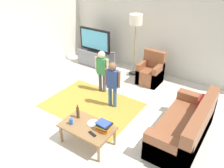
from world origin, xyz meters
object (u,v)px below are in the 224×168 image
child_near_tv (102,68)px  tv_remote (92,134)px  tv_stand (96,58)px  tv (95,40)px  bottle (78,112)px  armchair (151,73)px  couch (187,128)px  child_center (112,81)px  plate (93,123)px  coffee_table (87,128)px  book_stack (104,126)px  soda_can (71,121)px  floor_lamp (136,23)px

child_near_tv → tv_remote: (1.13, -1.83, -0.25)m
tv_stand → tv: tv is taller
tv_stand → tv_remote: 3.80m
bottle → tv_remote: 0.58m
armchair → bottle: size_ratio=3.01×
couch → child_center: 1.87m
plate → child_near_tv: bearing=121.1°
coffee_table → bottle: bottle is taller
child_center → book_stack: (0.62, -1.20, -0.18)m
child_near_tv → book_stack: 2.04m
book_stack → bottle: bearing=179.3°
tv → soda_can: tv is taller
tv_stand → armchair: size_ratio=1.33×
couch → soda_can: size_ratio=15.00×
armchair → tv_remote: 3.02m
book_stack → tv_remote: book_stack is taller
tv → book_stack: size_ratio=3.89×
tv → book_stack: bearing=-49.9°
tv_stand → couch: (3.57, -1.79, 0.05)m
tv_stand → tv: (-0.00, -0.02, 0.60)m
child_near_tv → coffee_table: size_ratio=1.13×
floor_lamp → bottle: floor_lamp is taller
floor_lamp → tv: bearing=-172.5°
tv → plate: bearing=-52.9°
coffee_table → plate: 0.14m
tv → floor_lamp: 1.49m
soda_can → coffee_table: bearing=23.2°
tv → book_stack: tv is taller
tv → child_center: size_ratio=0.97×
tv_stand → soda_can: size_ratio=10.00×
tv_stand → child_center: size_ratio=1.05×
armchair → child_center: bearing=-98.1°
book_stack → soda_can: 0.63m
couch → book_stack: 1.60m
soda_can → couch: bearing=34.8°
tv_stand → coffee_table: 3.57m
floor_lamp → book_stack: bearing=-70.5°
armchair → plate: (0.13, -2.76, 0.13)m
book_stack → bottle: size_ratio=0.95×
child_near_tv → bottle: child_near_tv is taller
child_near_tv → tv_remote: 2.17m
coffee_table → tv_stand: bearing=125.0°
tv → soda_can: bearing=-59.6°
child_near_tv → plate: 1.88m
couch → plate: couch is taller
tv_remote → book_stack: bearing=79.9°
tv → armchair: 2.05m
floor_lamp → bottle: 3.17m
bottle → tv_stand: bearing=121.8°
tv → child_center: 2.38m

